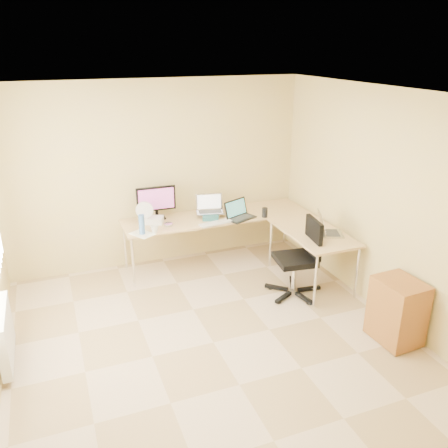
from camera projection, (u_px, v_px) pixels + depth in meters
name	position (u px, v px, depth m)	size (l,w,h in m)	color
floor	(213.00, 342.00, 5.05)	(4.50, 4.50, 0.00)	#CEB393
ceiling	(211.00, 95.00, 4.11)	(4.50, 4.50, 0.00)	white
wall_back	(158.00, 175.00, 6.54)	(4.50, 4.50, 0.00)	#D2BC65
wall_front	(348.00, 372.00, 2.63)	(4.50, 4.50, 0.00)	#D2BC65
wall_right	(387.00, 206.00, 5.29)	(4.50, 4.50, 0.00)	#D2BC65
desk_main	(217.00, 239.00, 6.77)	(2.65, 0.70, 0.73)	tan
desk_return	(311.00, 256.00, 6.23)	(0.70, 1.30, 0.73)	tan
monitor	(156.00, 203.00, 6.46)	(0.54, 0.17, 0.47)	black
book_stack	(211.00, 216.00, 6.55)	(0.22, 0.30, 0.05)	#205455
laptop_center	(210.00, 204.00, 6.58)	(0.38, 0.29, 0.25)	#ABA9BE
laptop_black	(241.00, 210.00, 6.49)	(0.41, 0.30, 0.26)	black
keyboard	(216.00, 223.00, 6.34)	(0.46, 0.13, 0.02)	silver
mouse	(228.00, 219.00, 6.49)	(0.09, 0.06, 0.03)	beige
mug	(155.00, 229.00, 6.04)	(0.11, 0.11, 0.10)	white
cd_stack	(168.00, 225.00, 6.28)	(0.12, 0.12, 0.03)	silver
water_bottle	(142.00, 225.00, 5.95)	(0.08, 0.08, 0.26)	#416DA9
papers	(142.00, 234.00, 6.00)	(0.21, 0.30, 0.01)	white
white_box	(154.00, 220.00, 6.35)	(0.25, 0.18, 0.09)	white
desk_fan	(144.00, 213.00, 6.29)	(0.23, 0.23, 0.30)	white
black_cup	(265.00, 213.00, 6.56)	(0.08, 0.08, 0.14)	black
laptop_return	(331.00, 225.00, 5.96)	(0.29, 0.37, 0.25)	#B1B1B1
office_chair	(295.00, 258.00, 5.86)	(0.61, 0.61, 1.01)	black
cabinet	(397.00, 311.00, 4.98)	(0.41, 0.51, 0.70)	brown
radiator	(5.00, 335.00, 4.59)	(0.09, 0.80, 0.55)	white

